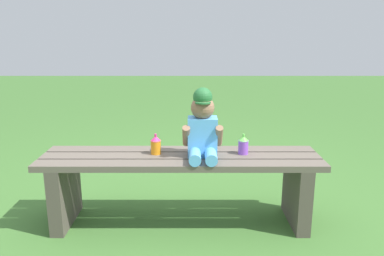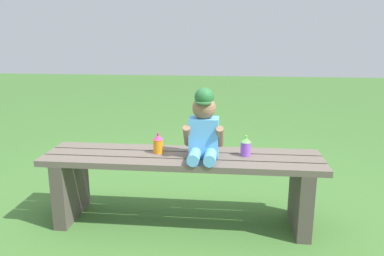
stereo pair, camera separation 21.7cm
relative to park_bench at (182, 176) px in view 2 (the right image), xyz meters
The scene contains 5 objects.
ground_plane 0.30m from the park_bench, ahead, with size 16.00×16.00×0.00m, color #3D6B2D.
park_bench is the anchor object (origin of this frame).
child_figure 0.34m from the park_bench, ahead, with size 0.23×0.27×0.40m.
sippy_cup_left 0.24m from the park_bench, 169.18° to the left, with size 0.06×0.06×0.12m.
sippy_cup_right 0.42m from the park_bench, ahead, with size 0.06×0.06×0.12m.
Camera 2 is at (0.29, -2.15, 1.15)m, focal length 35.86 mm.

